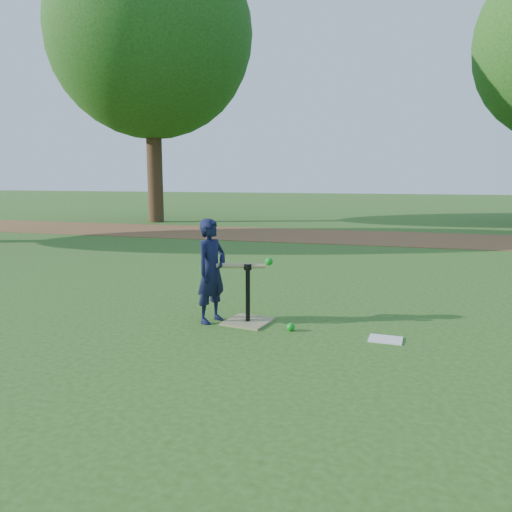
# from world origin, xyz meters

# --- Properties ---
(ground) EXTENTS (80.00, 80.00, 0.00)m
(ground) POSITION_xyz_m (0.00, 0.00, 0.00)
(ground) COLOR #285116
(ground) RESTS_ON ground
(dirt_strip) EXTENTS (24.00, 3.00, 0.01)m
(dirt_strip) POSITION_xyz_m (0.00, 7.50, 0.01)
(dirt_strip) COLOR brown
(dirt_strip) RESTS_ON ground
(child) EXTENTS (0.37, 0.45, 1.07)m
(child) POSITION_xyz_m (-0.06, -0.27, 0.53)
(child) COLOR black
(child) RESTS_ON ground
(wiffle_ball_ground) EXTENTS (0.08, 0.08, 0.08)m
(wiffle_ball_ground) POSITION_xyz_m (0.79, -0.36, 0.04)
(wiffle_ball_ground) COLOR #0D961B
(wiffle_ball_ground) RESTS_ON ground
(clipboard) EXTENTS (0.31, 0.25, 0.01)m
(clipboard) POSITION_xyz_m (1.69, -0.38, 0.01)
(clipboard) COLOR silver
(clipboard) RESTS_ON ground
(batting_tee) EXTENTS (0.50, 0.50, 0.61)m
(batting_tee) POSITION_xyz_m (0.31, -0.21, 0.11)
(batting_tee) COLOR #8A8158
(batting_tee) RESTS_ON ground
(swing_action) EXTENTS (0.70, 0.20, 0.12)m
(swing_action) POSITION_xyz_m (0.23, -0.22, 0.60)
(swing_action) COLOR tan
(swing_action) RESTS_ON ground
(tree_left) EXTENTS (6.40, 6.40, 9.08)m
(tree_left) POSITION_xyz_m (-6.00, 10.00, 5.87)
(tree_left) COLOR #382316
(tree_left) RESTS_ON ground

